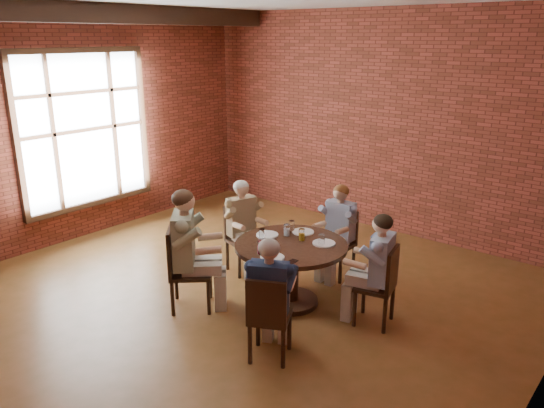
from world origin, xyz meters
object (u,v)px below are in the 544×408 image
Objects in this scene: diner_c at (243,227)px; diner_e at (270,299)px; diner_b at (338,232)px; smartphone at (292,262)px; diner_a at (376,270)px; chair_e at (268,316)px; dining_table at (291,262)px; diner_d at (190,250)px; chair_b at (341,240)px; chair_d at (182,265)px; chair_c at (241,235)px; chair_a at (382,283)px.

diner_e is at bearing -113.20° from diner_c.
diner_b is 8.29× the size of smartphone.
diner_a is 1.98m from diner_c.
dining_table is at bearing -90.00° from chair_e.
smartphone is at bearing -52.01° from dining_table.
smartphone is (1.15, 0.37, 0.05)m from diner_d.
diner_a reaches higher than diner_c.
chair_d is at bearing -115.14° from chair_b.
diner_a is 1.34m from chair_e.
chair_b is 2.01m from diner_d.
chair_c is 0.15m from diner_c.
smartphone is at bearing -115.48° from diner_d.
diner_b reaches higher than smartphone.
dining_table is 1.06m from chair_a.
chair_b is at bearing -103.01° from chair_e.
diner_b is (0.01, 0.97, 0.08)m from dining_table.
chair_a is 1.01× the size of chair_c.
diner_e is (-0.53, -1.22, 0.13)m from chair_a.
dining_table is at bearing 125.38° from smartphone.
chair_a is at bearing 90.00° from diner_a.
chair_c is (-1.10, -0.70, 0.00)m from chair_b.
chair_a is at bearing -140.67° from diner_e.
chair_e is (1.36, -0.26, -0.21)m from diner_d.
chair_a is at bearing -74.89° from diner_c.
diner_c is (-1.03, -0.65, 0.01)m from diner_b.
diner_a is at bearing -103.99° from diner_d.
chair_a is 0.91× the size of chair_d.
diner_a is 0.89× the size of diner_d.
diner_d is (-0.84, -1.82, 0.22)m from chair_b.
chair_a is (1.03, 0.24, -0.04)m from dining_table.
diner_a reaches higher than chair_d.
diner_e is (-0.46, -1.20, -0.01)m from diner_a.
chair_c is at bearing 162.80° from dining_table.
chair_d is at bearing -136.73° from dining_table.
dining_table is 1.44× the size of chair_e.
diner_e is at bearing -74.99° from smartphone.
diner_a is (-0.07, -0.02, 0.14)m from chair_a.
diner_d is at bearing -74.40° from chair_a.
chair_b is 2.09m from chair_d.
diner_c is at bearing 162.80° from dining_table.
diner_b is 1.25× the size of chair_d.
chair_a is at bearing -103.93° from chair_d.
diner_c is 2.07m from chair_e.
chair_d is 1.44m from chair_e.
diner_e is (1.40, -0.14, 0.09)m from chair_d.
diner_e reaches higher than dining_table.
chair_a is 1.34m from diner_e.
chair_a is at bearing -104.54° from diner_d.
diner_e reaches higher than chair_a.
diner_d is 1.13× the size of diner_e.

